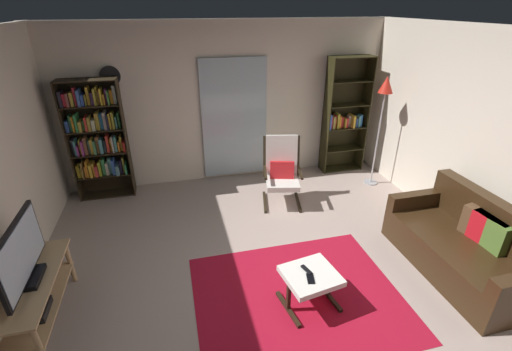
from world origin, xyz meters
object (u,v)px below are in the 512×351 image
at_px(bookshelf_near_sofa, 344,117).
at_px(floor_lamp_by_shelf, 385,95).
at_px(tv_remote, 306,270).
at_px(bookshelf_near_tv, 97,136).
at_px(leather_sofa, 466,247).
at_px(television, 22,256).
at_px(wall_clock, 110,76).
at_px(tv_stand, 35,297).
at_px(lounge_armchair, 282,169).
at_px(ottoman, 310,279).
at_px(cell_phone, 310,279).

distance_m(bookshelf_near_sofa, floor_lamp_by_shelf, 0.92).
distance_m(tv_remote, floor_lamp_by_shelf, 3.25).
height_order(bookshelf_near_tv, tv_remote, bookshelf_near_tv).
bearing_deg(leather_sofa, television, 175.81).
xyz_separation_m(leather_sofa, wall_clock, (-3.91, 3.05, 1.53)).
relative_size(tv_stand, television, 1.29).
xyz_separation_m(lounge_armchair, ottoman, (-0.37, -2.11, -0.20)).
distance_m(tv_stand, wall_clock, 3.18).
relative_size(tv_stand, floor_lamp_by_shelf, 0.66).
distance_m(tv_stand, ottoman, 2.61).
relative_size(lounge_armchair, tv_remote, 7.10).
distance_m(lounge_armchair, tv_remote, 2.11).
bearing_deg(floor_lamp_by_shelf, ottoman, -132.08).
height_order(ottoman, wall_clock, wall_clock).
height_order(tv_stand, bookshelf_near_sofa, bookshelf_near_sofa).
height_order(bookshelf_near_tv, cell_phone, bookshelf_near_tv).
height_order(ottoman, tv_remote, tv_remote).
bearing_deg(bookshelf_near_tv, leather_sofa, -34.41).
relative_size(tv_stand, ottoman, 2.04).
relative_size(ottoman, floor_lamp_by_shelf, 0.32).
relative_size(bookshelf_near_tv, ottoman, 3.14).
relative_size(cell_phone, floor_lamp_by_shelf, 0.08).
distance_m(bookshelf_near_tv, lounge_armchair, 2.85).
bearing_deg(bookshelf_near_tv, tv_remote, -52.04).
relative_size(bookshelf_near_sofa, leather_sofa, 1.19).
height_order(leather_sofa, cell_phone, leather_sofa).
height_order(television, lounge_armchair, television).
relative_size(leather_sofa, ottoman, 2.90).
bearing_deg(cell_phone, wall_clock, 134.39).
bearing_deg(wall_clock, floor_lamp_by_shelf, -11.68).
xyz_separation_m(television, leather_sofa, (4.51, -0.33, -0.50)).
distance_m(leather_sofa, cell_phone, 1.97).
xyz_separation_m(bookshelf_near_sofa, lounge_armchair, (-1.42, -0.88, -0.46)).
xyz_separation_m(bookshelf_near_tv, wall_clock, (0.32, 0.15, 0.85)).
relative_size(bookshelf_near_sofa, lounge_armchair, 1.99).
bearing_deg(leather_sofa, cell_phone, -175.82).
bearing_deg(floor_lamp_by_shelf, lounge_armchair, -174.29).
xyz_separation_m(cell_phone, floor_lamp_by_shelf, (2.10, 2.36, 1.12)).
distance_m(tv_stand, floor_lamp_by_shelf, 5.16).
distance_m(tv_stand, lounge_armchair, 3.44).
height_order(lounge_armchair, floor_lamp_by_shelf, floor_lamp_by_shelf).
height_order(leather_sofa, ottoman, leather_sofa).
relative_size(lounge_armchair, wall_clock, 3.53).
bearing_deg(bookshelf_near_tv, tv_stand, -96.26).
height_order(bookshelf_near_sofa, leather_sofa, bookshelf_near_sofa).
xyz_separation_m(tv_stand, tv_remote, (2.56, -0.33, 0.06)).
bearing_deg(lounge_armchair, ottoman, -100.04).
bearing_deg(ottoman, tv_remote, 117.34).
relative_size(bookshelf_near_tv, wall_clock, 6.39).
relative_size(television, bookshelf_near_sofa, 0.46).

